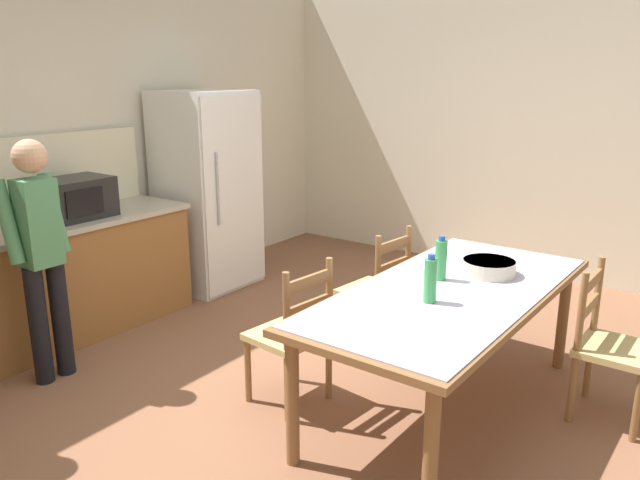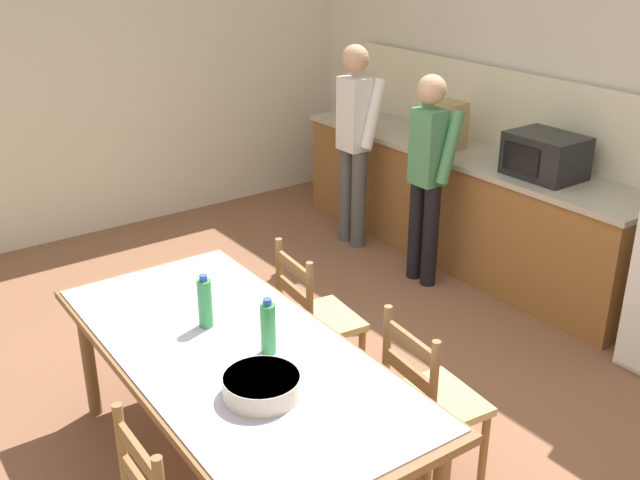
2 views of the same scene
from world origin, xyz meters
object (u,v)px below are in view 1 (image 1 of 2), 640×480
chair_side_far_right (377,291)px  person_at_counter (40,249)px  bottle_off_centre (441,260)px  serving_bowl (489,266)px  refrigerator (207,191)px  chair_side_near_right (609,346)px  microwave (75,198)px  bottle_near_centre (430,280)px  chair_side_far_left (293,335)px  dining_table (450,300)px

chair_side_far_right → person_at_counter: size_ratio=0.58×
bottle_off_centre → chair_side_far_right: bottle_off_centre is taller
serving_bowl → chair_side_far_right: (0.12, 0.85, -0.37)m
refrigerator → bottle_off_centre: refrigerator is taller
chair_side_near_right → serving_bowl: bearing=98.5°
chair_side_far_right → microwave: bearing=-57.0°
serving_bowl → chair_side_near_right: size_ratio=0.35×
bottle_near_centre → chair_side_near_right: (0.73, -0.79, -0.45)m
chair_side_near_right → chair_side_far_left: bearing=121.7°
serving_bowl → chair_side_far_left: size_ratio=0.35×
chair_side_far_right → chair_side_far_left: bearing=5.1°
serving_bowl → chair_side_far_right: bearing=82.0°
dining_table → chair_side_far_right: chair_side_far_right is taller
dining_table → person_at_counter: person_at_counter is taller
microwave → serving_bowl: size_ratio=1.56×
chair_side_far_right → chair_side_near_right: bearing=95.2°
serving_bowl → person_at_counter: person_at_counter is taller
microwave → bottle_off_centre: microwave is taller
bottle_off_centre → chair_side_far_left: bearing=130.9°
bottle_off_centre → serving_bowl: bottle_off_centre is taller
microwave → person_at_counter: size_ratio=0.32×
refrigerator → chair_side_far_left: size_ratio=1.98×
chair_side_far_left → chair_side_far_right: bearing=-174.8°
person_at_counter → bottle_near_centre: bearing=-158.9°
chair_side_far_left → refrigerator: bearing=-116.4°
refrigerator → bottle_near_centre: refrigerator is taller
bottle_near_centre → chair_side_far_right: size_ratio=0.30×
serving_bowl → person_at_counter: 2.80m
microwave → chair_side_far_left: bearing=-88.3°
microwave → chair_side_far_left: (0.06, -2.00, -0.61)m
chair_side_far_left → chair_side_near_right: size_ratio=1.00×
refrigerator → bottle_off_centre: size_ratio=6.66×
chair_side_near_right → person_at_counter: size_ratio=0.58×
bottle_near_centre → serving_bowl: size_ratio=0.84×
chair_side_near_right → chair_side_far_right: size_ratio=1.00×
bottle_near_centre → dining_table: bearing=-1.1°
microwave → chair_side_near_right: (1.00, -3.58, -0.61)m
dining_table → bottle_near_centre: bottle_near_centre is taller
serving_bowl → chair_side_near_right: chair_side_near_right is taller
bottle_near_centre → chair_side_near_right: 1.17m
chair_side_far_left → microwave: bearing=-82.0°
bottle_near_centre → person_at_counter: person_at_counter is taller
serving_bowl → chair_side_far_left: (-0.84, 0.87, -0.37)m
bottle_near_centre → serving_bowl: bottle_near_centre is taller
dining_table → bottle_off_centre: 0.25m
refrigerator → person_at_counter: 2.01m
bottle_off_centre → chair_side_far_right: bearing=59.5°
refrigerator → serving_bowl: (-0.43, -2.85, -0.08)m
person_at_counter → microwave: bearing=-49.6°
bottle_near_centre → chair_side_far_left: bottle_near_centre is taller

